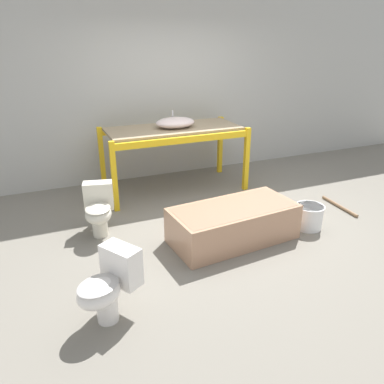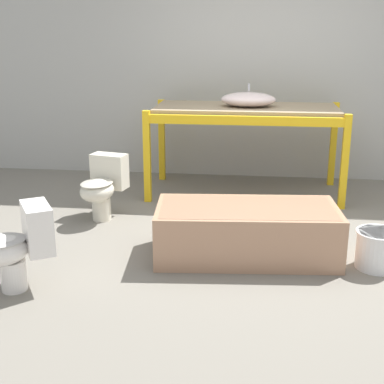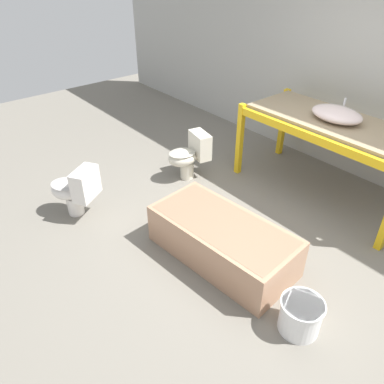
% 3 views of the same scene
% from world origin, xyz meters
% --- Properties ---
extents(ground_plane, '(12.00, 12.00, 0.00)m').
position_xyz_m(ground_plane, '(0.00, 0.00, 0.00)').
color(ground_plane, slate).
extents(warehouse_wall_rear, '(10.80, 0.08, 3.20)m').
position_xyz_m(warehouse_wall_rear, '(0.00, 2.05, 1.60)').
color(warehouse_wall_rear, '#ADADA8').
rests_on(warehouse_wall_rear, ground_plane).
extents(shelving_rack, '(2.08, 0.95, 0.97)m').
position_xyz_m(shelving_rack, '(-0.16, 1.29, 0.84)').
color(shelving_rack, yellow).
rests_on(shelving_rack, ground_plane).
extents(sink_basin, '(0.58, 0.41, 0.23)m').
position_xyz_m(sink_basin, '(-0.14, 1.27, 1.04)').
color(sink_basin, silver).
rests_on(sink_basin, shelving_rack).
extents(bathtub_main, '(1.49, 0.80, 0.42)m').
position_xyz_m(bathtub_main, '(-0.09, -0.47, 0.24)').
color(bathtub_main, tan).
rests_on(bathtub_main, ground_plane).
extents(toilet_near, '(0.62, 0.55, 0.60)m').
position_xyz_m(toilet_near, '(-1.66, -1.23, 0.33)').
color(toilet_near, white).
rests_on(toilet_near, ground_plane).
extents(toilet_far, '(0.43, 0.59, 0.60)m').
position_xyz_m(toilet_far, '(-1.48, 0.27, 0.33)').
color(toilet_far, silver).
rests_on(toilet_far, ground_plane).
extents(bucket_white, '(0.35, 0.35, 0.30)m').
position_xyz_m(bucket_white, '(0.91, -0.57, 0.16)').
color(bucket_white, white).
rests_on(bucket_white, ground_plane).
extents(loose_pipe, '(0.08, 0.69, 0.04)m').
position_xyz_m(loose_pipe, '(1.70, -0.26, 0.02)').
color(loose_pipe, '#8C6B4C').
rests_on(loose_pipe, ground_plane).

